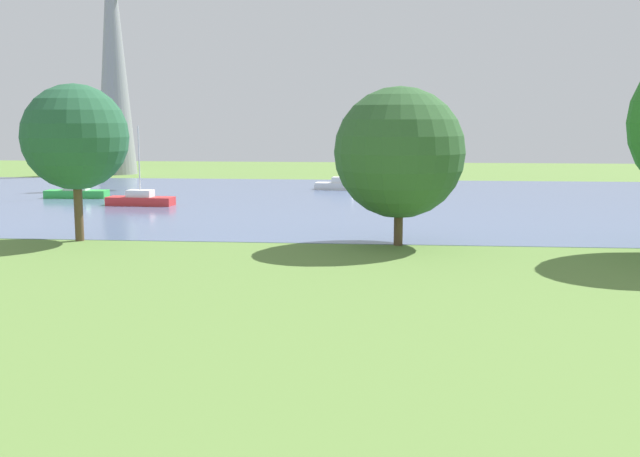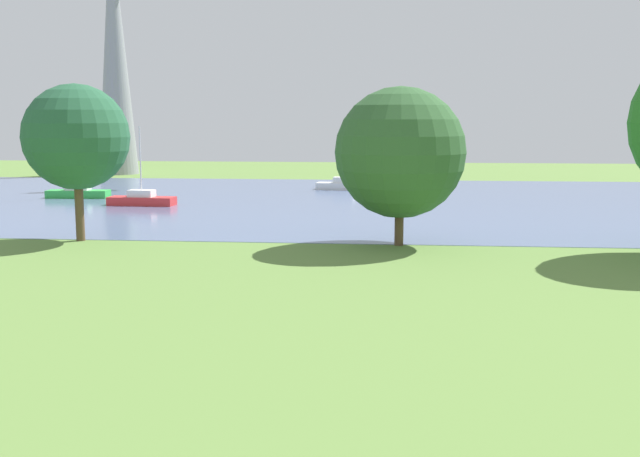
{
  "view_description": "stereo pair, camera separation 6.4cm",
  "coord_description": "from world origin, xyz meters",
  "px_view_note": "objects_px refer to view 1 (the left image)",
  "views": [
    {
      "loc": [
        3.91,
        -7.13,
        6.17
      ],
      "look_at": [
        1.68,
        16.61,
        2.71
      ],
      "focal_mm": 42.5,
      "sensor_mm": 36.0,
      "label": 1
    },
    {
      "loc": [
        3.98,
        -7.13,
        6.17
      ],
      "look_at": [
        1.68,
        16.61,
        2.71
      ],
      "focal_mm": 42.5,
      "sensor_mm": 36.0,
      "label": 2
    }
  ],
  "objects_px": {
    "sailboat_green": "(77,192)",
    "electricity_pylon": "(113,46)",
    "tree_west_near": "(399,153)",
    "tree_west_far": "(75,137)",
    "sailboat_red": "(140,199)",
    "sailboat_white": "(343,185)"
  },
  "relations": [
    {
      "from": "tree_west_near",
      "to": "tree_west_far",
      "type": "bearing_deg",
      "value": -179.62
    },
    {
      "from": "sailboat_red",
      "to": "tree_west_near",
      "type": "height_order",
      "value": "tree_west_near"
    },
    {
      "from": "sailboat_white",
      "to": "tree_west_far",
      "type": "distance_m",
      "value": 31.88
    },
    {
      "from": "sailboat_red",
      "to": "sailboat_white",
      "type": "bearing_deg",
      "value": 44.51
    },
    {
      "from": "sailboat_white",
      "to": "sailboat_green",
      "type": "relative_size",
      "value": 0.84
    },
    {
      "from": "sailboat_red",
      "to": "tree_west_far",
      "type": "distance_m",
      "value": 16.66
    },
    {
      "from": "tree_west_far",
      "to": "electricity_pylon",
      "type": "bearing_deg",
      "value": 107.99
    },
    {
      "from": "tree_west_far",
      "to": "tree_west_near",
      "type": "distance_m",
      "value": 16.23
    },
    {
      "from": "sailboat_green",
      "to": "tree_west_near",
      "type": "bearing_deg",
      "value": -38.99
    },
    {
      "from": "sailboat_white",
      "to": "tree_west_far",
      "type": "xyz_separation_m",
      "value": [
        -11.6,
        -29.31,
        4.81
      ]
    },
    {
      "from": "sailboat_red",
      "to": "sailboat_white",
      "type": "distance_m",
      "value": 19.25
    },
    {
      "from": "sailboat_white",
      "to": "sailboat_green",
      "type": "height_order",
      "value": "sailboat_green"
    },
    {
      "from": "sailboat_green",
      "to": "electricity_pylon",
      "type": "distance_m",
      "value": 30.09
    },
    {
      "from": "tree_west_far",
      "to": "tree_west_near",
      "type": "bearing_deg",
      "value": 0.38
    },
    {
      "from": "tree_west_far",
      "to": "tree_west_near",
      "type": "height_order",
      "value": "tree_west_far"
    },
    {
      "from": "sailboat_red",
      "to": "sailboat_green",
      "type": "bearing_deg",
      "value": 145.7
    },
    {
      "from": "tree_west_far",
      "to": "sailboat_red",
      "type": "bearing_deg",
      "value": 97.65
    },
    {
      "from": "sailboat_red",
      "to": "electricity_pylon",
      "type": "height_order",
      "value": "electricity_pylon"
    },
    {
      "from": "sailboat_white",
      "to": "tree_west_near",
      "type": "bearing_deg",
      "value": -81.02
    },
    {
      "from": "sailboat_green",
      "to": "tree_west_near",
      "type": "distance_m",
      "value": 32.47
    },
    {
      "from": "sailboat_red",
      "to": "tree_west_far",
      "type": "relative_size",
      "value": 0.71
    },
    {
      "from": "sailboat_white",
      "to": "tree_west_near",
      "type": "distance_m",
      "value": 29.84
    }
  ]
}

